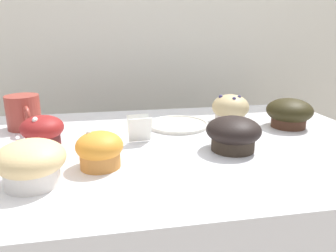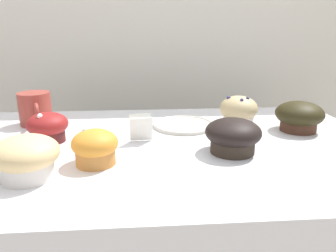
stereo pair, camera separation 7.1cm
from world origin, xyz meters
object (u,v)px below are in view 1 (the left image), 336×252
Objects in this scene: muffin_back_right at (42,131)px; muffin_front_left at (230,109)px; muffin_back_left at (100,150)px; serving_plate at (178,124)px; muffin_back_center at (289,113)px; muffin_front_right at (233,133)px; muffin_front_center at (31,163)px; coffee_cup at (23,112)px.

muffin_front_left is at bearing 12.61° from muffin_back_right.
muffin_back_left is 0.31m from serving_plate.
muffin_back_left is 0.19m from muffin_back_right.
muffin_back_center is 0.73× the size of serving_plate.
muffin_front_right reaches higher than muffin_back_left.
coffee_cup reaches higher than muffin_front_center.
serving_plate is at bearing 168.37° from muffin_back_center.
muffin_back_left is 0.28m from muffin_front_right.
muffin_front_center reaches higher than serving_plate.
muffin_front_center is 1.13× the size of muffin_front_left.
muffin_back_left is (0.11, 0.05, -0.00)m from muffin_front_center.
muffin_front_left is 0.82× the size of coffee_cup.
muffin_front_center is 0.70× the size of serving_plate.
muffin_front_center is 0.39m from muffin_front_right.
muffin_back_center reaches higher than muffin_back_left.
muffin_back_center is (0.13, -0.07, 0.00)m from muffin_front_left.
muffin_back_center is (0.59, 0.23, -0.00)m from muffin_front_center.
coffee_cup reaches higher than muffin_front_left.
muffin_front_center reaches higher than muffin_front_right.
coffee_cup is (-0.54, 0.04, 0.01)m from muffin_front_left.
muffin_front_center reaches higher than muffin_back_center.
muffin_front_right is 0.21m from serving_plate.
muffin_back_center is at bearing 21.06° from muffin_front_center.
muffin_back_right is 0.80× the size of muffin_front_right.
muffin_back_center reaches higher than muffin_back_right.
muffin_back_right is 0.92× the size of muffin_front_left.
coffee_cup is (-0.09, 0.34, 0.01)m from muffin_front_center.
muffin_back_left is 0.76× the size of muffin_front_right.
muffin_back_center is (0.21, 0.13, 0.00)m from muffin_front_right.
muffin_front_left is 0.87× the size of muffin_front_right.
coffee_cup is (-0.07, 0.14, 0.01)m from muffin_back_right.
serving_plate is (0.31, 0.29, -0.03)m from muffin_front_center.
coffee_cup is (-0.19, 0.28, 0.01)m from muffin_back_left.
muffin_front_right reaches higher than muffin_back_right.
muffin_back_right is at bearing 94.67° from muffin_front_center.
muffin_back_left is 0.88× the size of muffin_front_left.
muffin_front_center is 0.19m from muffin_back_right.
muffin_front_left is 0.15m from muffin_back_center.
serving_plate is (0.20, 0.23, -0.03)m from muffin_back_left.
muffin_front_left reaches higher than muffin_back_center.
muffin_back_right is 0.61m from muffin_back_center.
serving_plate is at bearing 49.62° from muffin_back_left.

